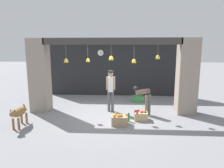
% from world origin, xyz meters
% --- Properties ---
extents(ground_plane, '(60.00, 60.00, 0.00)m').
position_xyz_m(ground_plane, '(0.00, 0.00, 0.00)').
color(ground_plane, gray).
extents(shop_back_wall, '(6.90, 0.12, 2.82)m').
position_xyz_m(shop_back_wall, '(0.00, 3.14, 1.41)').
color(shop_back_wall, '#232326').
rests_on(shop_back_wall, ground_plane).
extents(shop_pillar_left, '(0.70, 0.60, 2.82)m').
position_xyz_m(shop_pillar_left, '(-2.80, 0.30, 1.41)').
color(shop_pillar_left, gray).
rests_on(shop_pillar_left, ground_plane).
extents(shop_pillar_right, '(0.70, 0.60, 2.82)m').
position_xyz_m(shop_pillar_right, '(2.80, 0.30, 1.41)').
color(shop_pillar_right, gray).
rests_on(shop_pillar_right, ground_plane).
extents(storefront_awning, '(5.00, 0.25, 0.92)m').
position_xyz_m(storefront_awning, '(0.00, 0.12, 2.66)').
color(storefront_awning, '#3D3833').
extents(dog, '(0.30, 1.01, 0.68)m').
position_xyz_m(dog, '(-2.81, -1.41, 0.46)').
color(dog, olive).
rests_on(dog, ground_plane).
extents(shopkeeper, '(0.34, 0.27, 1.61)m').
position_xyz_m(shopkeeper, '(-0.04, 0.34, 0.94)').
color(shopkeeper, '#56565B').
rests_on(shopkeeper, ground_plane).
extents(worker_stooping, '(0.63, 0.65, 1.01)m').
position_xyz_m(worker_stooping, '(1.21, 0.08, 0.67)').
color(worker_stooping, '#6B665B').
rests_on(worker_stooping, ground_plane).
extents(fruit_crate_oranges, '(0.51, 0.40, 0.36)m').
position_xyz_m(fruit_crate_oranges, '(0.33, -1.05, 0.15)').
color(fruit_crate_oranges, tan).
rests_on(fruit_crate_oranges, ground_plane).
extents(fruit_crate_apples, '(0.44, 0.38, 0.34)m').
position_xyz_m(fruit_crate_apples, '(1.06, -0.56, 0.15)').
color(fruit_crate_apples, tan).
rests_on(fruit_crate_apples, ground_plane).
extents(produce_box_green, '(0.51, 0.39, 0.28)m').
position_xyz_m(produce_box_green, '(1.11, 1.81, 0.14)').
color(produce_box_green, '#387A42').
rests_on(produce_box_green, ground_plane).
extents(water_bottle, '(0.08, 0.08, 0.30)m').
position_xyz_m(water_bottle, '(0.63, -0.75, 0.14)').
color(water_bottle, '#38934C').
rests_on(water_bottle, ground_plane).
extents(wall_clock, '(0.32, 0.03, 0.32)m').
position_xyz_m(wall_clock, '(-0.74, 3.07, 2.22)').
color(wall_clock, black).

